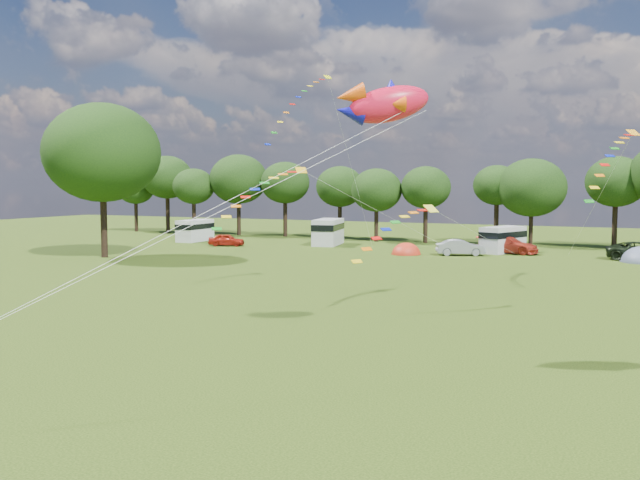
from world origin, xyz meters
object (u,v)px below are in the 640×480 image
at_px(big_tree, 102,153).
at_px(campervan_b, 328,231).
at_px(tent_orange, 406,254).
at_px(campervan_c, 503,239).
at_px(car_b, 461,247).
at_px(car_c, 508,245).
at_px(car_a, 227,240).
at_px(campervan_a, 195,230).
at_px(fish_kite, 382,104).

bearing_deg(big_tree, campervan_b, 57.20).
xyz_separation_m(big_tree, tent_orange, (22.95, 13.44, -9.00)).
bearing_deg(campervan_c, campervan_b, 110.00).
distance_m(car_b, tent_orange, 4.86).
bearing_deg(tent_orange, car_b, 14.68).
bearing_deg(big_tree, car_c, 30.22).
relative_size(car_a, car_b, 0.93).
distance_m(big_tree, campervan_b, 24.31).
distance_m(big_tree, car_c, 36.95).
bearing_deg(tent_orange, campervan_c, 35.44).
distance_m(car_a, tent_orange, 19.32).
relative_size(campervan_a, fish_kite, 1.31).
xyz_separation_m(car_b, campervan_c, (2.92, 4.17, 0.58)).
distance_m(car_b, campervan_c, 5.13).
bearing_deg(car_b, tent_orange, 82.21).
bearing_deg(tent_orange, fish_kite, -73.39).
relative_size(campervan_c, tent_orange, 1.81).
xyz_separation_m(car_a, campervan_a, (-6.35, 3.54, 0.65)).
relative_size(car_b, campervan_a, 0.82).
height_order(car_c, campervan_a, campervan_a).
height_order(campervan_a, fish_kite, fish_kite).
relative_size(big_tree, car_c, 2.52).
bearing_deg(campervan_a, campervan_c, -89.67).
bearing_deg(tent_orange, big_tree, -149.66).
distance_m(big_tree, fish_kite, 40.22).
bearing_deg(car_a, tent_orange, -110.23).
xyz_separation_m(big_tree, fish_kite, (33.57, -22.15, 0.41)).
height_order(big_tree, car_b, big_tree).
bearing_deg(campervan_a, fish_kite, -139.63).
bearing_deg(tent_orange, car_c, 29.87).
bearing_deg(car_b, car_c, -67.81).
relative_size(big_tree, tent_orange, 4.53).
height_order(big_tree, tent_orange, big_tree).
bearing_deg(campervan_a, car_b, -97.30).
relative_size(car_b, tent_orange, 1.37).
relative_size(big_tree, car_a, 3.55).
xyz_separation_m(car_c, campervan_a, (-33.83, -0.76, 0.48)).
xyz_separation_m(car_c, fish_kite, (2.44, -40.28, 8.64)).
relative_size(car_c, fish_kite, 1.41).
relative_size(car_b, campervan_c, 0.75).
bearing_deg(campervan_b, car_c, -105.51).
relative_size(car_b, car_c, 0.76).
bearing_deg(car_a, big_tree, 146.16).
bearing_deg(car_a, car_c, -100.17).
distance_m(campervan_a, tent_orange, 25.99).
relative_size(car_c, campervan_c, 0.99).
distance_m(car_a, campervan_a, 7.30).
xyz_separation_m(big_tree, car_b, (27.61, 14.66, -8.31)).
bearing_deg(campervan_b, tent_orange, -131.35).
distance_m(car_a, car_b, 23.98).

